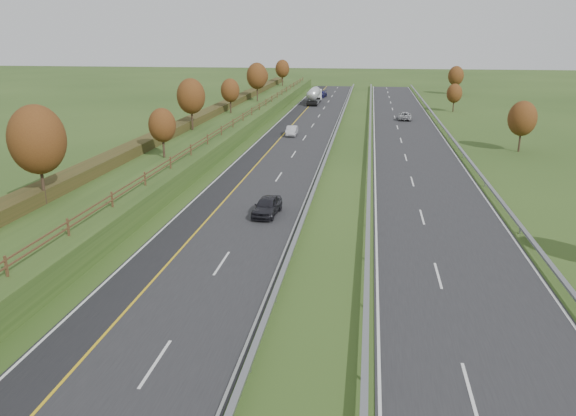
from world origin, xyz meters
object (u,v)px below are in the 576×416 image
Objects in this scene: car_silver_mid at (292,131)px; car_small_far at (321,94)px; road_tanker at (314,95)px; car_dark_near at (267,206)px; car_oncoming at (405,116)px.

car_small_far is at bearing 89.22° from car_silver_mid.
road_tanker is 2.61× the size of car_silver_mid.
car_dark_near is 94.33m from car_small_far.
car_silver_mid is 0.86× the size of car_oncoming.
car_silver_mid reaches higher than car_oncoming.
car_small_far is at bearing 96.76° from car_dark_near.
car_oncoming is (18.06, -35.97, -0.05)m from car_small_far.
car_dark_near reaches higher than car_silver_mid.
car_oncoming is at bearing -50.55° from road_tanker.
car_dark_near reaches higher than car_small_far.
car_dark_near is 0.89× the size of car_small_far.
car_oncoming is at bearing 45.98° from car_silver_mid.
car_silver_mid is (0.70, -41.59, -1.11)m from road_tanker.
road_tanker is at bearing -47.02° from car_oncoming.
car_small_far is (-0.26, 55.08, 0.04)m from car_silver_mid.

